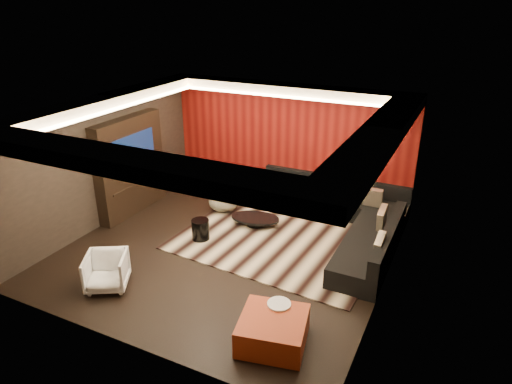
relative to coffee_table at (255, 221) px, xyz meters
The scene contains 26 objects.
floor 1.14m from the coffee_table, 91.15° to the right, with size 6.00×6.00×0.02m, color black.
ceiling 2.93m from the coffee_table, 91.15° to the right, with size 6.00×6.00×0.02m, color silver.
wall_back 2.28m from the coffee_table, 90.69° to the left, with size 6.00×0.02×2.80m, color black.
wall_left 3.49m from the coffee_table, 159.52° to the right, with size 0.02×6.00×2.80m, color black.
wall_right 3.45m from the coffee_table, 20.76° to the right, with size 0.02×6.00×2.80m, color black.
red_feature_wall 2.25m from the coffee_table, 90.71° to the left, with size 5.98×0.05×2.78m, color #6B0C0A.
soffit_back 3.02m from the coffee_table, 90.83° to the left, with size 6.00×0.60×0.22m, color silver.
soffit_front 4.62m from the coffee_table, 90.34° to the right, with size 6.00×0.60×0.22m, color silver.
soffit_left 3.92m from the coffee_table, 157.42° to the right, with size 0.60×4.80×0.22m, color silver.
soffit_right 3.89m from the coffee_table, 22.93° to the right, with size 0.60×4.80×0.22m, color silver.
cove_back 2.78m from the coffee_table, 91.06° to the left, with size 4.80×0.08×0.04m, color #FFD899.
cove_front 4.29m from the coffee_table, 90.37° to the right, with size 4.80×0.08×0.04m, color #FFD899.
cove_left 3.63m from the coffee_table, 154.58° to the right, with size 0.08×4.80×0.04m, color #FFD899.
cove_right 3.60m from the coffee_table, 25.85° to the right, with size 0.08×4.80×0.04m, color #FFD899.
tv_surround 3.09m from the coffee_table, 169.50° to the right, with size 0.30×2.00×2.20m, color black.
tv_screen 3.07m from the coffee_table, 168.90° to the right, with size 0.04×1.30×0.80m, color black.
tv_shelf 2.83m from the coffee_table, 168.90° to the right, with size 0.04×1.60×0.04m, color black.
rug 0.87m from the coffee_table, 27.93° to the right, with size 4.00×3.00×0.02m, color beige.
coffee_table is the anchor object (origin of this frame).
drum_stool 1.29m from the coffee_table, 124.42° to the right, with size 0.36×0.36×0.42m, color black.
striped_pouf 1.05m from the coffee_table, 160.62° to the left, with size 0.68×0.68×0.37m, color #B4AE8B.
white_side_table 3.37m from the coffee_table, 57.96° to the right, with size 0.36×0.36×0.45m, color white.
orange_ottoman 3.67m from the coffee_table, 60.00° to the right, with size 0.94×0.94×0.42m, color #9E3D14.
armchair 3.42m from the coffee_table, 111.83° to the right, with size 0.67×0.69×0.62m, color white.
sectional_sofa 1.87m from the coffee_table, 23.17° to the left, with size 3.65×3.50×0.75m.
throw_pillows 2.32m from the coffee_table, 14.03° to the left, with size 1.98×2.79×0.50m.
Camera 1 is at (3.92, -6.84, 4.62)m, focal length 32.00 mm.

